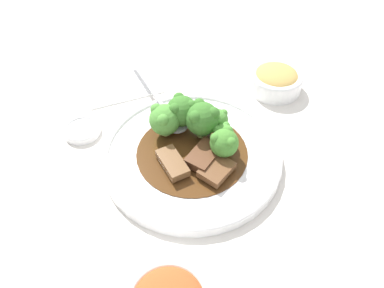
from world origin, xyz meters
name	(u,v)px	position (x,y,z in m)	size (l,w,h in m)	color
ground_plane	(192,159)	(0.00, 0.00, 0.00)	(4.00, 4.00, 0.00)	silver
main_plate	(192,154)	(0.00, 0.00, 0.01)	(0.28, 0.28, 0.02)	white
beef_strip_0	(204,156)	(0.01, -0.02, 0.03)	(0.07, 0.06, 0.01)	#56331E
beef_strip_1	(217,170)	(0.01, -0.05, 0.02)	(0.06, 0.05, 0.01)	brown
beef_strip_2	(172,163)	(-0.04, -0.01, 0.03)	(0.03, 0.06, 0.01)	brown
broccoli_floret_0	(165,119)	(-0.02, 0.05, 0.05)	(0.05, 0.05, 0.05)	#8EB756
broccoli_floret_1	(224,133)	(0.05, -0.01, 0.04)	(0.03, 0.03, 0.04)	#8EB756
broccoli_floret_2	(202,118)	(0.03, 0.02, 0.05)	(0.05, 0.05, 0.06)	#7FA84C
broccoli_floret_3	(217,119)	(0.05, 0.02, 0.05)	(0.03, 0.03, 0.04)	#7FA84C
broccoli_floret_4	(224,142)	(0.04, -0.03, 0.05)	(0.04, 0.04, 0.05)	#8EB756
broccoli_floret_5	(182,110)	(0.01, 0.05, 0.05)	(0.05, 0.05, 0.06)	#7FA84C
serving_spoon	(169,113)	(0.00, 0.09, 0.03)	(0.05, 0.24, 0.01)	#B7B7BC
side_bowl_appetizer	(276,80)	(0.22, 0.09, 0.02)	(0.10, 0.10, 0.04)	white
sauce_dish	(82,130)	(-0.14, 0.13, 0.01)	(0.06, 0.06, 0.01)	white
paper_napkin	(122,86)	(-0.04, 0.22, 0.00)	(0.15, 0.10, 0.01)	white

